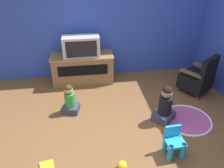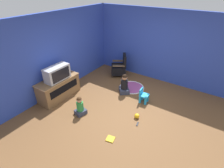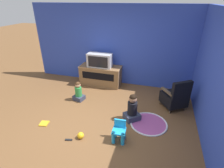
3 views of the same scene
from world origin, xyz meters
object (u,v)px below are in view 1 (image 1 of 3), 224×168
tv_cabinet (83,68)px  toy_ball (122,166)px  television (81,46)px  child_watching_left (70,100)px  black_armchair (198,78)px  book (47,166)px  yellow_kid_chair (174,143)px  child_watching_center (165,106)px

tv_cabinet → toy_ball: (0.46, -2.58, -0.27)m
television → child_watching_left: 1.30m
black_armchair → child_watching_left: size_ratio=1.49×
television → toy_ball: (0.46, -2.53, -0.80)m
toy_ball → black_armchair: bearing=42.5°
black_armchair → toy_ball: size_ratio=6.16×
tv_cabinet → television: 0.54m
tv_cabinet → book: 2.49m
toy_ball → yellow_kid_chair: bearing=12.8°
black_armchair → yellow_kid_chair: bearing=20.7°
television → child_watching_center: television is taller
tv_cabinet → toy_ball: 2.64m
toy_ball → book: toy_ball is taller
television → toy_ball: television is taller
television → child_watching_center: 2.18m
black_armchair → yellow_kid_chair: size_ratio=1.90×
television → child_watching_left: size_ratio=1.36×
television → child_watching_center: size_ratio=1.14×
child_watching_left → book: (-0.31, -1.24, -0.24)m
television → child_watching_left: bearing=-103.6°
book → tv_cabinet: bearing=65.4°
tv_cabinet → yellow_kid_chair: tv_cabinet is taller
toy_ball → book: size_ratio=0.63×
yellow_kid_chair → child_watching_center: child_watching_center is taller
toy_ball → book: 1.06m
black_armchair → yellow_kid_chair: black_armchair is taller
child_watching_left → toy_ball: child_watching_left is taller
television → child_watching_center: bearing=-48.7°
yellow_kid_chair → black_armchair: bearing=51.0°
television → child_watching_left: television is taller
black_armchair → child_watching_left: 2.67m
child_watching_center → toy_ball: child_watching_center is taller
television → yellow_kid_chair: bearing=-61.9°
child_watching_left → toy_ball: size_ratio=4.12×
tv_cabinet → black_armchair: black_armchair is taller
child_watching_left → book: bearing=-90.4°
yellow_kid_chair → television: bearing=114.7°
television → black_armchair: (2.38, -0.77, -0.54)m
black_armchair → book: (-2.96, -1.58, -0.33)m
child_watching_left → child_watching_center: child_watching_center is taller
tv_cabinet → book: (-0.58, -2.40, -0.33)m
yellow_kid_chair → book: yellow_kid_chair is taller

